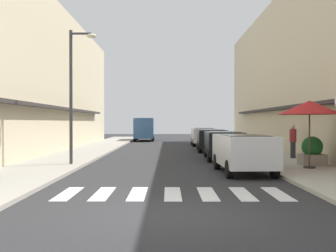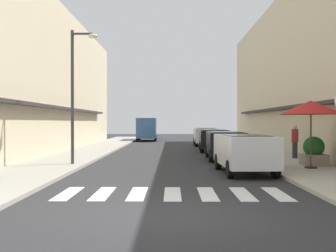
% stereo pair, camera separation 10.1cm
% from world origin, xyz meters
% --- Properties ---
extents(ground_plane, '(86.59, 86.59, 0.00)m').
position_xyz_m(ground_plane, '(0.00, 15.74, 0.00)').
color(ground_plane, '#2B2B2D').
extents(sidewalk_left, '(3.15, 55.10, 0.12)m').
position_xyz_m(sidewalk_left, '(-5.37, 15.74, 0.06)').
color(sidewalk_left, '#9E998E').
rests_on(sidewalk_left, ground_plane).
extents(sidewalk_right, '(3.15, 55.10, 0.12)m').
position_xyz_m(sidewalk_right, '(5.37, 15.74, 0.06)').
color(sidewalk_right, '#ADA899').
rests_on(sidewalk_right, ground_plane).
extents(building_row_left, '(5.50, 37.42, 9.45)m').
position_xyz_m(building_row_left, '(-9.44, 16.71, 4.72)').
color(building_row_left, beige).
rests_on(building_row_left, ground_plane).
extents(building_row_right, '(5.50, 37.42, 10.20)m').
position_xyz_m(building_row_right, '(9.44, 16.71, 5.10)').
color(building_row_right, beige).
rests_on(building_row_right, ground_plane).
extents(crosswalk, '(6.15, 2.20, 0.01)m').
position_xyz_m(crosswalk, '(-0.00, 2.53, 0.01)').
color(crosswalk, silver).
rests_on(crosswalk, ground_plane).
extents(parked_car_near, '(1.94, 4.21, 1.47)m').
position_xyz_m(parked_car_near, '(2.74, 7.01, 0.92)').
color(parked_car_near, silver).
rests_on(parked_car_near, ground_plane).
extents(parked_car_mid, '(1.93, 4.48, 1.47)m').
position_xyz_m(parked_car_mid, '(2.74, 12.80, 0.92)').
color(parked_car_mid, black).
rests_on(parked_car_mid, ground_plane).
extents(parked_car_far, '(1.96, 4.49, 1.47)m').
position_xyz_m(parked_car_far, '(2.74, 18.68, 0.92)').
color(parked_car_far, black).
rests_on(parked_car_far, ground_plane).
extents(parked_car_distant, '(1.85, 4.30, 1.47)m').
position_xyz_m(parked_car_distant, '(2.74, 25.38, 0.92)').
color(parked_car_distant, silver).
rests_on(parked_car_distant, ground_plane).
extents(delivery_van, '(2.07, 5.43, 2.37)m').
position_xyz_m(delivery_van, '(-2.59, 34.45, 1.41)').
color(delivery_van, '#33598C').
rests_on(delivery_van, ground_plane).
extents(street_lamp, '(1.19, 0.28, 5.86)m').
position_xyz_m(street_lamp, '(-4.21, 9.43, 3.66)').
color(street_lamp, '#38383D').
rests_on(street_lamp, sidewalk_left).
extents(cafe_umbrella, '(2.49, 2.49, 2.69)m').
position_xyz_m(cafe_umbrella, '(5.52, 7.80, 2.53)').
color(cafe_umbrella, '#262626').
rests_on(cafe_umbrella, sidewalk_right).
extents(planter_midblock, '(0.99, 0.99, 1.23)m').
position_xyz_m(planter_midblock, '(6.03, 8.95, 0.68)').
color(planter_midblock, gray).
rests_on(planter_midblock, sidewalk_right).
extents(planter_far, '(0.88, 0.88, 1.12)m').
position_xyz_m(planter_far, '(4.68, 13.85, 0.64)').
color(planter_far, slate).
rests_on(planter_far, sidewalk_right).
extents(pedestrian_walking_near, '(0.34, 0.34, 1.70)m').
position_xyz_m(pedestrian_walking_near, '(6.24, 12.35, 1.02)').
color(pedestrian_walking_near, '#282B33').
rests_on(pedestrian_walking_near, sidewalk_right).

